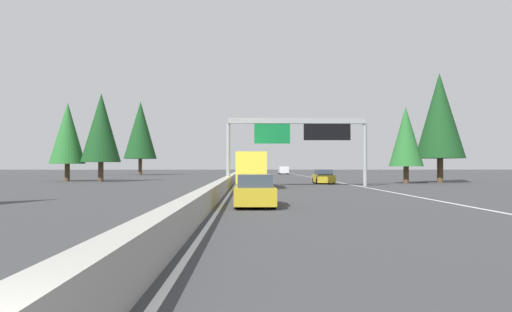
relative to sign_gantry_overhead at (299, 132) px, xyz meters
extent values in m
plane|color=#38383A|center=(18.90, 6.04, -4.89)|extent=(320.00, 320.00, 0.00)
cube|color=#9E9B93|center=(38.90, 6.34, -4.44)|extent=(180.00, 0.56, 0.90)
cube|color=silver|center=(28.90, -5.48, -4.88)|extent=(160.00, 0.16, 0.01)
cube|color=silver|center=(28.90, 5.79, -4.88)|extent=(160.00, 0.16, 0.01)
cylinder|color=gray|center=(0.04, 6.34, -2.07)|extent=(0.36, 0.36, 5.64)
cylinder|color=gray|center=(0.04, -5.98, -2.07)|extent=(0.36, 0.36, 5.64)
cube|color=gray|center=(0.04, 0.18, 1.00)|extent=(0.50, 12.32, 0.50)
cube|color=#0C602D|center=(-0.11, 2.40, -0.10)|extent=(0.12, 3.20, 1.90)
cube|color=black|center=(-0.11, -2.53, 0.00)|extent=(0.16, 4.20, 1.50)
cube|color=#AD931E|center=(-20.96, 4.24, -4.36)|extent=(4.40, 1.80, 0.76)
cube|color=#2D3847|center=(-21.18, 4.24, -3.70)|extent=(2.46, 1.51, 0.56)
cylinder|color=black|center=(-19.55, 5.03, -4.57)|extent=(0.64, 0.22, 0.64)
cylinder|color=black|center=(-19.55, 3.45, -4.57)|extent=(0.64, 0.22, 0.64)
cylinder|color=black|center=(-22.37, 5.03, -4.57)|extent=(0.64, 0.22, 0.64)
cylinder|color=black|center=(-22.37, 3.45, -4.57)|extent=(0.64, 0.22, 0.64)
cube|color=gold|center=(-3.29, 4.31, -3.19)|extent=(6.12, 2.40, 2.50)
cube|color=white|center=(0.96, 4.31, -3.49)|extent=(2.38, 2.30, 1.90)
cylinder|color=black|center=(0.79, 5.37, -4.44)|extent=(0.90, 0.28, 0.90)
cylinder|color=black|center=(0.79, 3.25, -4.44)|extent=(0.90, 0.28, 0.90)
cylinder|color=black|center=(-4.99, 5.37, -4.44)|extent=(0.90, 0.28, 0.90)
cylinder|color=black|center=(-4.99, 3.25, -4.44)|extent=(0.90, 0.28, 0.90)
cube|color=#AD931E|center=(6.37, -3.20, -4.36)|extent=(4.40, 1.80, 0.76)
cube|color=#2D3847|center=(6.15, -3.20, -3.70)|extent=(2.46, 1.51, 0.56)
cylinder|color=black|center=(7.78, -2.41, -4.57)|extent=(0.64, 0.22, 0.64)
cylinder|color=black|center=(7.78, -3.99, -4.57)|extent=(0.64, 0.22, 0.64)
cylinder|color=black|center=(4.96, -2.41, -4.57)|extent=(0.64, 0.22, 0.64)
cylinder|color=black|center=(4.96, -3.99, -4.57)|extent=(0.64, 0.22, 0.64)
cube|color=silver|center=(61.65, -3.16, -3.92)|extent=(5.00, 1.95, 1.44)
cube|color=#2D3847|center=(59.35, -3.16, -3.66)|extent=(0.08, 1.48, 0.56)
cylinder|color=black|center=(63.35, -2.30, -4.54)|extent=(0.70, 0.24, 0.70)
cylinder|color=black|center=(63.35, -4.01, -4.54)|extent=(0.70, 0.24, 0.70)
cylinder|color=black|center=(59.95, -2.30, -4.54)|extent=(0.70, 0.24, 0.70)
cylinder|color=black|center=(59.95, -4.01, -4.54)|extent=(0.70, 0.24, 0.70)
cylinder|color=#4C3823|center=(7.43, -12.14, -3.99)|extent=(0.55, 0.55, 1.79)
cone|color=#236028|center=(7.43, -12.14, 0.06)|extent=(3.57, 3.57, 6.33)
cylinder|color=#4C3823|center=(9.92, -16.76, -3.55)|extent=(0.65, 0.65, 2.68)
cone|color=#143D19|center=(9.92, -16.76, 2.55)|extent=(5.37, 5.37, 9.51)
cylinder|color=#4C3823|center=(13.51, 21.80, -3.75)|extent=(0.61, 0.61, 2.28)
cone|color=#143D19|center=(13.51, 21.80, 1.44)|extent=(4.57, 4.57, 8.09)
cylinder|color=#4C3823|center=(15.21, 26.35, -3.84)|extent=(0.59, 0.59, 2.09)
cone|color=#236028|center=(15.21, 26.35, 0.91)|extent=(4.18, 4.18, 7.41)
cylinder|color=#4C3823|center=(53.74, 26.22, -3.26)|extent=(0.71, 0.71, 3.25)
cone|color=#143D19|center=(53.74, 26.22, 4.13)|extent=(6.51, 6.51, 11.53)
camera|label=1|loc=(-43.01, 4.54, -3.02)|focal=33.74mm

